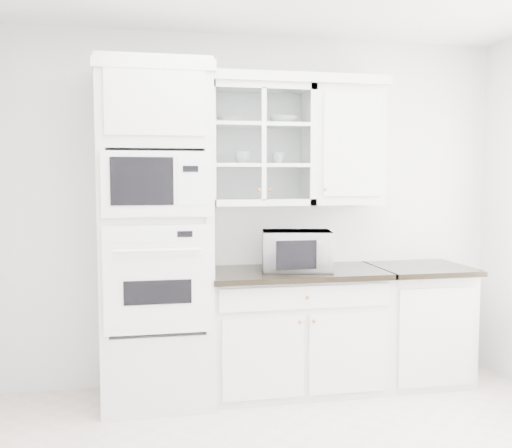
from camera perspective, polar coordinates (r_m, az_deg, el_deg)
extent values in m
cube|color=white|center=(4.48, -0.43, 1.36)|extent=(4.00, 0.02, 2.70)
cube|color=silver|center=(4.10, -9.96, -1.11)|extent=(0.76, 0.65, 2.40)
cube|color=white|center=(3.81, -9.81, -5.51)|extent=(0.70, 0.03, 0.72)
cube|color=black|center=(3.81, -9.79, -6.74)|extent=(0.44, 0.01, 0.16)
cube|color=white|center=(3.75, -9.94, 3.93)|extent=(0.70, 0.03, 0.43)
cube|color=black|center=(3.73, -11.33, 4.22)|extent=(0.40, 0.01, 0.31)
cube|color=silver|center=(4.41, 3.93, -10.71)|extent=(1.30, 0.60, 0.88)
cube|color=black|center=(4.28, 4.08, -4.88)|extent=(1.32, 0.67, 0.04)
cube|color=silver|center=(4.76, 15.82, -9.73)|extent=(0.70, 0.60, 0.88)
cube|color=black|center=(4.64, 16.14, -4.31)|extent=(0.72, 0.67, 0.04)
cube|color=silver|center=(4.33, 0.34, 7.86)|extent=(0.80, 0.33, 0.90)
cube|color=silver|center=(4.33, 0.34, 5.88)|extent=(0.74, 0.29, 0.02)
cube|color=silver|center=(4.35, 0.34, 9.84)|extent=(0.74, 0.29, 0.02)
cube|color=silver|center=(4.52, 8.85, 7.68)|extent=(0.55, 0.33, 0.90)
cube|color=white|center=(4.34, -0.99, 14.29)|extent=(2.14, 0.38, 0.07)
imported|color=white|center=(4.27, 4.07, -2.63)|extent=(0.57, 0.50, 0.29)
imported|color=white|center=(4.30, -2.62, 10.32)|extent=(0.21, 0.21, 0.05)
imported|color=white|center=(4.40, 2.78, 10.31)|extent=(0.20, 0.20, 0.06)
imported|color=white|center=(4.29, -1.33, 6.64)|extent=(0.14, 0.14, 0.09)
imported|color=white|center=(4.35, 2.29, 6.62)|extent=(0.13, 0.13, 0.09)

